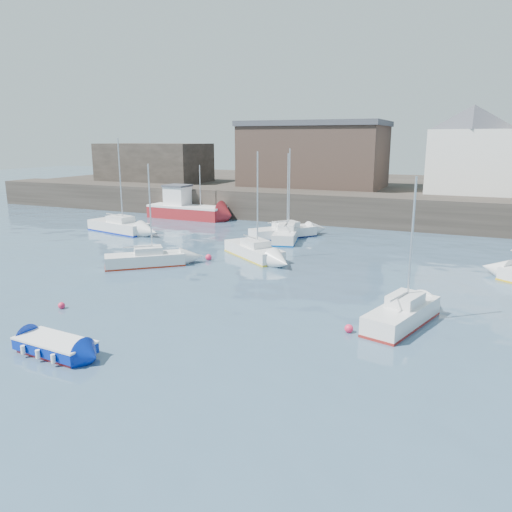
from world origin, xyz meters
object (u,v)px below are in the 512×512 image
at_px(sailboat_a, 145,259).
at_px(sailboat_f, 286,234).
at_px(sailboat_h, 283,232).
at_px(sailboat_b, 254,251).
at_px(blue_dinghy, 55,346).
at_px(buoy_mid, 349,332).
at_px(buoy_near, 62,309).
at_px(sailboat_e, 119,226).
at_px(sailboat_c, 402,314).
at_px(buoy_far, 209,260).
at_px(fishing_boat, 186,208).

distance_m(sailboat_a, sailboat_f, 13.34).
bearing_deg(sailboat_h, sailboat_b, -85.14).
distance_m(blue_dinghy, sailboat_a, 14.21).
bearing_deg(buoy_mid, sailboat_f, 117.86).
relative_size(buoy_near, buoy_mid, 0.89).
xyz_separation_m(sailboat_a, sailboat_b, (5.67, 5.29, 0.01)).
bearing_deg(buoy_near, sailboat_a, 98.21).
height_order(sailboat_e, buoy_near, sailboat_e).
distance_m(sailboat_c, buoy_far, 16.20).
xyz_separation_m(blue_dinghy, sailboat_e, (-15.02, 22.78, 0.19)).
relative_size(sailboat_e, buoy_near, 24.29).
xyz_separation_m(sailboat_b, buoy_near, (-4.38, -14.20, -0.49)).
relative_size(sailboat_h, buoy_far, 16.84).
xyz_separation_m(sailboat_f, buoy_mid, (9.68, -18.31, -0.51)).
height_order(sailboat_f, buoy_near, sailboat_f).
distance_m(sailboat_f, buoy_far, 9.26).
distance_m(sailboat_b, buoy_mid, 15.09).
relative_size(blue_dinghy, sailboat_c, 0.52).
bearing_deg(fishing_boat, sailboat_b, -44.56).
bearing_deg(sailboat_f, blue_dinghy, -91.14).
distance_m(sailboat_c, sailboat_f, 20.17).
bearing_deg(fishing_boat, sailboat_e, -96.93).
height_order(sailboat_e, sailboat_f, sailboat_e).
bearing_deg(blue_dinghy, sailboat_b, 88.54).
relative_size(sailboat_f, buoy_mid, 18.56).
bearing_deg(sailboat_a, buoy_mid, -22.11).
distance_m(sailboat_e, buoy_near, 21.55).
distance_m(sailboat_a, sailboat_e, 13.70).
relative_size(blue_dinghy, buoy_near, 10.06).
distance_m(blue_dinghy, sailboat_h, 26.41).
xyz_separation_m(sailboat_a, buoy_mid, (15.38, -6.25, -0.48)).
distance_m(sailboat_f, sailboat_h, 1.33).
xyz_separation_m(sailboat_h, buoy_far, (-1.91, -9.99, -0.50)).
xyz_separation_m(sailboat_c, sailboat_e, (-27.23, 13.92, 0.03)).
relative_size(sailboat_c, buoy_near, 19.49).
height_order(blue_dinghy, fishing_boat, fishing_boat).
height_order(blue_dinghy, sailboat_f, sailboat_f).
bearing_deg(sailboat_c, blue_dinghy, -144.03).
relative_size(sailboat_a, sailboat_c, 1.00).
xyz_separation_m(fishing_boat, sailboat_a, (8.63, -19.37, -0.62)).
relative_size(sailboat_h, buoy_near, 21.83).
bearing_deg(sailboat_b, fishing_boat, 135.44).
height_order(sailboat_b, buoy_mid, sailboat_b).
xyz_separation_m(blue_dinghy, sailboat_h, (-0.20, 26.41, 0.14)).
bearing_deg(sailboat_e, blue_dinghy, -56.61).
bearing_deg(sailboat_e, buoy_near, -58.97).
height_order(sailboat_b, sailboat_c, sailboat_b).
bearing_deg(sailboat_a, sailboat_b, 43.04).
bearing_deg(buoy_mid, sailboat_h, 118.11).
distance_m(fishing_boat, buoy_near, 29.98).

